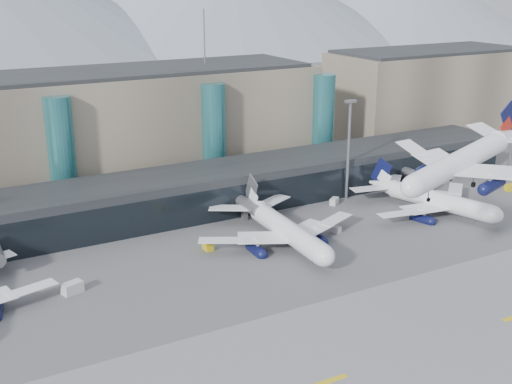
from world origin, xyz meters
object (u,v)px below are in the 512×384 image
at_px(lightmast_mid, 349,144).
at_px(hero_jet, 470,152).
at_px(veh_e, 511,187).
at_px(veh_g, 335,229).
at_px(veh_a, 72,288).
at_px(jet_parked_right, 426,193).
at_px(jet_parked_mid, 279,220).
at_px(veh_c, 308,240).
at_px(veh_d, 334,201).
at_px(veh_b, 208,246).

xyz_separation_m(lightmast_mid, hero_jet, (-15.26, -53.16, 12.38)).
xyz_separation_m(veh_e, veh_g, (-58.38, -1.86, -0.16)).
distance_m(hero_jet, veh_a, 73.01).
distance_m(lightmast_mid, veh_g, 27.18).
bearing_deg(veh_g, veh_e, 74.61).
bearing_deg(jet_parked_right, veh_g, 76.41).
distance_m(jet_parked_mid, veh_c, 7.59).
distance_m(jet_parked_mid, veh_d, 27.77).
distance_m(veh_b, veh_d, 41.07).
relative_size(veh_c, veh_d, 1.12).
bearing_deg(hero_jet, lightmast_mid, 64.02).
relative_size(lightmast_mid, veh_d, 8.98).
relative_size(veh_a, veh_e, 1.18).
distance_m(hero_jet, veh_d, 58.26).
xyz_separation_m(jet_parked_mid, jet_parked_right, (40.83, -0.74, -0.20)).
height_order(jet_parked_right, veh_b, jet_parked_right).
xyz_separation_m(jet_parked_right, veh_b, (-56.48, 3.39, -3.83)).
relative_size(jet_parked_mid, veh_b, 14.99).
relative_size(jet_parked_mid, veh_d, 13.78).
height_order(jet_parked_mid, veh_b, jet_parked_mid).
distance_m(hero_jet, veh_g, 44.25).
bearing_deg(veh_b, hero_jet, -144.60).
distance_m(lightmast_mid, jet_parked_right, 22.22).
relative_size(hero_jet, veh_e, 10.46).
xyz_separation_m(veh_c, veh_d, (19.51, 18.13, -0.08)).
relative_size(lightmast_mid, veh_a, 6.99).
height_order(jet_parked_mid, veh_a, jet_parked_mid).
height_order(hero_jet, veh_e, hero_jet).
bearing_deg(veh_b, veh_e, -92.61).
height_order(veh_a, veh_b, veh_a).
bearing_deg(jet_parked_right, veh_a, 75.50).
bearing_deg(jet_parked_mid, veh_e, -87.96).
distance_m(hero_jet, veh_e, 73.75).
distance_m(hero_jet, veh_b, 56.42).
relative_size(veh_b, veh_g, 1.06).
bearing_deg(veh_e, hero_jet, -137.36).
xyz_separation_m(veh_a, veh_b, (29.49, 6.03, -0.27)).
relative_size(jet_parked_right, veh_c, 11.78).
bearing_deg(veh_a, veh_g, -17.85).
bearing_deg(veh_c, veh_g, 27.75).
relative_size(hero_jet, veh_d, 11.35).
relative_size(veh_a, veh_b, 1.40).
height_order(lightmast_mid, veh_c, lightmast_mid).
bearing_deg(lightmast_mid, hero_jet, -106.01).
height_order(hero_jet, veh_g, hero_jet).
distance_m(jet_parked_mid, veh_e, 71.91).
bearing_deg(jet_parked_mid, veh_c, -134.36).
relative_size(veh_c, veh_e, 1.04).
xyz_separation_m(jet_parked_mid, veh_d, (23.99, 13.41, -3.97)).
relative_size(hero_jet, jet_parked_mid, 0.82).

